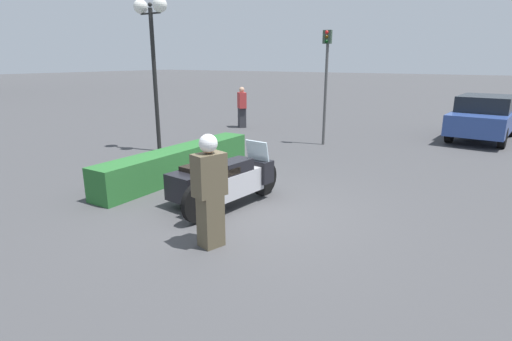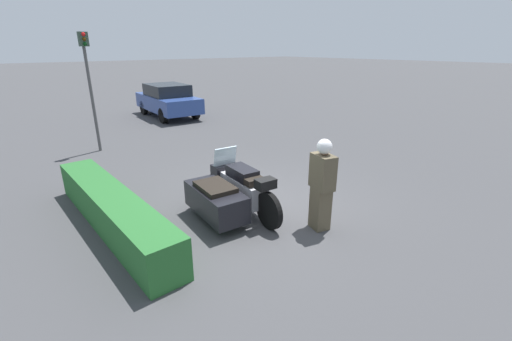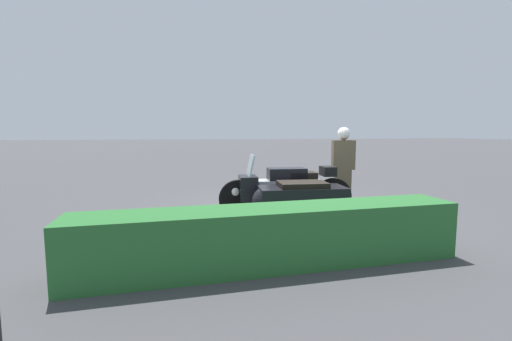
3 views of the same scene
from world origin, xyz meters
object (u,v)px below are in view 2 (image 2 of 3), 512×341
Objects in this scene: officer_rider at (322,183)px; traffic_light_near at (89,76)px; hedge_bush_curbside at (113,210)px; parked_car_background at (168,100)px; police_motorcycle at (226,192)px.

officer_rider is 0.48× the size of traffic_light_near.
hedge_bush_curbside is 1.29× the size of traffic_light_near.
traffic_light_near is 0.84× the size of parked_car_background.
officer_rider reaches higher than police_motorcycle.
police_motorcycle is at bearing 1.46° from traffic_light_near.
police_motorcycle is 6.52m from traffic_light_near.
officer_rider is at bearing -130.25° from hedge_bush_curbside.
officer_rider is at bearing -141.22° from police_motorcycle.
police_motorcycle is 2.11m from hedge_bush_curbside.
hedge_bush_curbside is (2.46, 2.90, -0.55)m from officer_rider.
officer_rider is 8.08m from traffic_light_near.
traffic_light_near is at bearing 135.94° from parked_car_background.
traffic_light_near is at bearing -62.59° from officer_rider.
parked_car_background is at bearing 127.96° from traffic_light_near.
police_motorcycle is 10.74m from parked_car_background.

